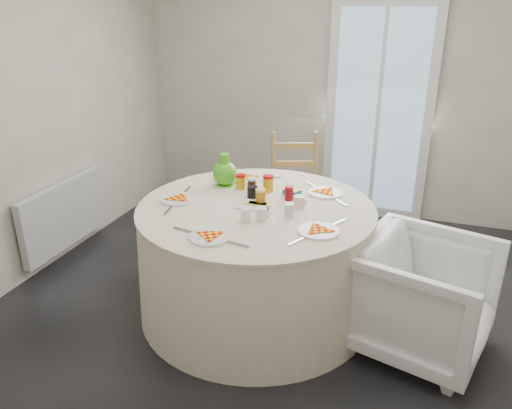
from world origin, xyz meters
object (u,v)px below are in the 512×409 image
(radiator, at_px, (65,215))
(table, at_px, (256,261))
(armchair, at_px, (423,294))
(green_pitcher, at_px, (225,174))
(wooden_chair, at_px, (295,193))

(radiator, height_order, table, table)
(radiator, distance_m, armchair, 2.91)
(radiator, relative_size, table, 0.61)
(green_pitcher, bearing_deg, armchair, 6.33)
(wooden_chair, height_order, armchair, wooden_chair)
(radiator, relative_size, wooden_chair, 1.01)
(armchair, bearing_deg, table, 101.38)
(radiator, relative_size, green_pitcher, 4.29)
(armchair, height_order, green_pitcher, green_pitcher)
(table, distance_m, wooden_chair, 1.12)
(wooden_chair, relative_size, green_pitcher, 4.25)
(table, xyz_separation_m, green_pitcher, (-0.35, 0.31, 0.49))
(table, bearing_deg, armchair, -4.22)
(table, distance_m, green_pitcher, 0.68)
(wooden_chair, bearing_deg, radiator, -173.40)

